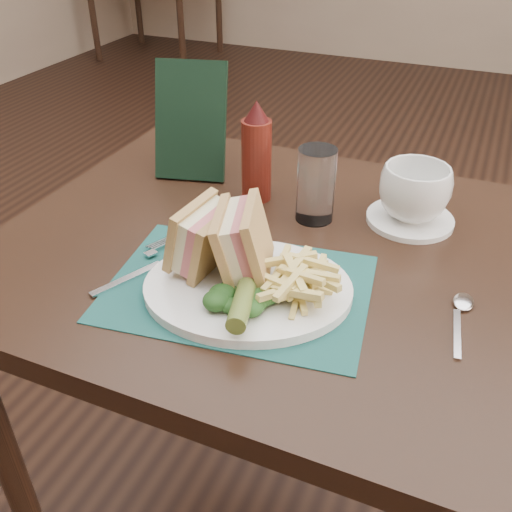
# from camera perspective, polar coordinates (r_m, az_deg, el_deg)

# --- Properties ---
(floor) EXTENTS (7.00, 7.00, 0.00)m
(floor) POSITION_cam_1_polar(r_m,az_deg,el_deg) (1.79, 7.36, -11.11)
(floor) COLOR black
(floor) RESTS_ON ground
(wall_back) EXTENTS (6.00, 0.00, 6.00)m
(wall_back) POSITION_cam_1_polar(r_m,az_deg,el_deg) (4.91, 19.89, 17.18)
(wall_back) COLOR tan
(wall_back) RESTS_ON ground
(table_main) EXTENTS (0.90, 0.75, 0.75)m
(table_main) POSITION_cam_1_polar(r_m,az_deg,el_deg) (1.18, 1.43, -14.14)
(table_main) COLOR black
(table_main) RESTS_ON ground
(table_bg_left) EXTENTS (0.90, 0.75, 0.75)m
(table_bg_left) POSITION_cam_1_polar(r_m,az_deg,el_deg) (5.00, -9.87, 23.30)
(table_bg_left) COLOR black
(table_bg_left) RESTS_ON ground
(placemat) EXTENTS (0.41, 0.32, 0.00)m
(placemat) POSITION_cam_1_polar(r_m,az_deg,el_deg) (0.84, -1.71, -3.18)
(placemat) COLOR #174A46
(placemat) RESTS_ON table_main
(plate) EXTENTS (0.36, 0.32, 0.01)m
(plate) POSITION_cam_1_polar(r_m,az_deg,el_deg) (0.82, -0.82, -3.25)
(plate) COLOR white
(plate) RESTS_ON placemat
(sandwich_half_a) EXTENTS (0.09, 0.11, 0.11)m
(sandwich_half_a) POSITION_cam_1_polar(r_m,az_deg,el_deg) (0.84, -6.57, 2.29)
(sandwich_half_a) COLOR tan
(sandwich_half_a) RESTS_ON plate
(sandwich_half_b) EXTENTS (0.11, 0.13, 0.11)m
(sandwich_half_b) POSITION_cam_1_polar(r_m,az_deg,el_deg) (0.81, -2.74, 1.53)
(sandwich_half_b) COLOR tan
(sandwich_half_b) RESTS_ON plate
(kale_garnish) EXTENTS (0.11, 0.08, 0.03)m
(kale_garnish) POSITION_cam_1_polar(r_m,az_deg,el_deg) (0.77, -1.40, -4.22)
(kale_garnish) COLOR #173915
(kale_garnish) RESTS_ON plate
(pickle_spear) EXTENTS (0.06, 0.12, 0.03)m
(pickle_spear) POSITION_cam_1_polar(r_m,az_deg,el_deg) (0.75, -1.24, -4.24)
(pickle_spear) COLOR #526727
(pickle_spear) RESTS_ON plate
(fries_pile) EXTENTS (0.18, 0.20, 0.05)m
(fries_pile) POSITION_cam_1_polar(r_m,az_deg,el_deg) (0.79, 4.16, -2.21)
(fries_pile) COLOR #E3CE71
(fries_pile) RESTS_ON plate
(fork) EXTENTS (0.10, 0.17, 0.01)m
(fork) POSITION_cam_1_polar(r_m,az_deg,el_deg) (0.89, -11.77, -0.96)
(fork) COLOR silver
(fork) RESTS_ON placemat
(spoon) EXTENTS (0.05, 0.15, 0.01)m
(spoon) POSITION_cam_1_polar(r_m,az_deg,el_deg) (0.82, 19.71, -6.07)
(spoon) COLOR silver
(spoon) RESTS_ON table_main
(saucer) EXTENTS (0.20, 0.20, 0.01)m
(saucer) POSITION_cam_1_polar(r_m,az_deg,el_deg) (1.03, 15.12, 3.57)
(saucer) COLOR white
(saucer) RESTS_ON table_main
(coffee_cup) EXTENTS (0.17, 0.17, 0.09)m
(coffee_cup) POSITION_cam_1_polar(r_m,az_deg,el_deg) (1.01, 15.55, 6.13)
(coffee_cup) COLOR white
(coffee_cup) RESTS_ON saucer
(drinking_glass) EXTENTS (0.08, 0.08, 0.13)m
(drinking_glass) POSITION_cam_1_polar(r_m,az_deg,el_deg) (0.98, 6.01, 7.07)
(drinking_glass) COLOR white
(drinking_glass) RESTS_ON table_main
(ketchup_bottle) EXTENTS (0.06, 0.06, 0.19)m
(ketchup_bottle) POSITION_cam_1_polar(r_m,az_deg,el_deg) (1.03, 0.05, 10.41)
(ketchup_bottle) COLOR #57170E
(ketchup_bottle) RESTS_ON table_main
(check_presenter) EXTENTS (0.15, 0.11, 0.22)m
(check_presenter) POSITION_cam_1_polar(r_m,az_deg,el_deg) (1.13, -6.55, 13.26)
(check_presenter) COLOR black
(check_presenter) RESTS_ON table_main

